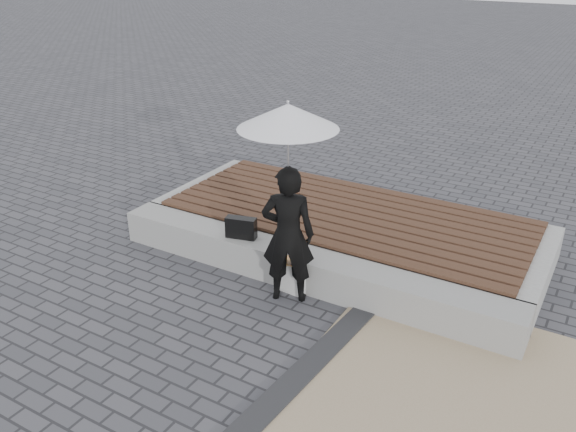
# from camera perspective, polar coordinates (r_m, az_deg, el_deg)

# --- Properties ---
(ground) EXTENTS (80.00, 80.00, 0.00)m
(ground) POSITION_cam_1_polar(r_m,az_deg,el_deg) (5.88, -6.47, -13.31)
(ground) COLOR #47474B
(ground) RESTS_ON ground
(edging_band) EXTENTS (0.61, 5.20, 0.04)m
(edging_band) POSITION_cam_1_polar(r_m,az_deg,el_deg) (5.22, -2.91, -18.73)
(edging_band) COLOR #29292B
(edging_band) RESTS_ON ground
(seating_ledge) EXTENTS (5.00, 0.45, 0.40)m
(seating_ledge) POSITION_cam_1_polar(r_m,az_deg,el_deg) (6.88, 1.38, -4.94)
(seating_ledge) COLOR gray
(seating_ledge) RESTS_ON ground
(timber_platform) EXTENTS (5.00, 2.00, 0.40)m
(timber_platform) POSITION_cam_1_polar(r_m,az_deg,el_deg) (7.83, 5.67, -1.16)
(timber_platform) COLOR #AEAEA8
(timber_platform) RESTS_ON ground
(timber_decking) EXTENTS (4.60, 2.00, 0.04)m
(timber_decking) POSITION_cam_1_polar(r_m,az_deg,el_deg) (7.74, 5.73, 0.30)
(timber_decking) COLOR #543423
(timber_decking) RESTS_ON timber_platform
(woman) EXTENTS (0.67, 0.57, 1.56)m
(woman) POSITION_cam_1_polar(r_m,az_deg,el_deg) (6.32, -0.00, -1.82)
(woman) COLOR black
(woman) RESTS_ON ground
(parasol) EXTENTS (1.02, 1.02, 1.30)m
(parasol) POSITION_cam_1_polar(r_m,az_deg,el_deg) (5.86, -0.00, 9.54)
(parasol) COLOR #B3B4B8
(parasol) RESTS_ON ground
(handbag) EXTENTS (0.39, 0.21, 0.26)m
(handbag) POSITION_cam_1_polar(r_m,az_deg,el_deg) (7.07, -4.52, -1.12)
(handbag) COLOR black
(handbag) RESTS_ON seating_ledge
(canvas_tote) EXTENTS (0.40, 0.19, 0.40)m
(canvas_tote) POSITION_cam_1_polar(r_m,az_deg,el_deg) (6.73, 0.33, -5.67)
(canvas_tote) COLOR white
(canvas_tote) RESTS_ON ground
(magazine) EXTENTS (0.31, 0.24, 0.01)m
(magazine) POSITION_cam_1_polar(r_m,az_deg,el_deg) (6.59, 0.11, -4.31)
(magazine) COLOR #CA4E3B
(magazine) RESTS_ON canvas_tote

